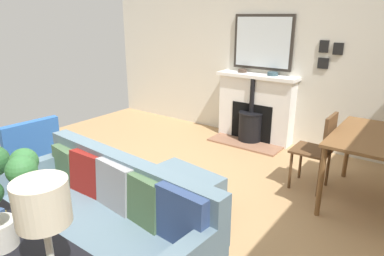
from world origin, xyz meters
The scene contains 13 objects.
ground_plane centered at (0.00, 0.00, 0.00)m, with size 5.49×5.98×0.01m, color tan.
wall_left centered at (-2.75, 0.00, 1.39)m, with size 0.12×5.98×2.77m, color beige.
fireplace centered at (-2.52, 0.03, 0.46)m, with size 0.65×1.26×1.05m.
mirror_over_mantel centered at (-2.66, 0.03, 1.51)m, with size 0.04×0.94×0.80m.
mantel_bowl_near centered at (-2.57, -0.24, 1.07)m, with size 0.14×0.14×0.05m.
mantel_bowl_far centered at (-2.57, 0.27, 1.07)m, with size 0.16×0.16×0.05m.
sofa centered at (0.80, 0.39, 0.37)m, with size 0.97×1.97×0.85m.
ottoman centered at (-0.13, 0.39, 0.24)m, with size 0.76×0.82×0.40m.
armchair_accent centered at (0.43, -1.28, 0.46)m, with size 0.71×0.62×0.83m.
table_lamp_far_end centered at (1.53, 1.04, 1.13)m, with size 0.23×0.23×0.51m.
dining_table centered at (-1.47, 1.93, 0.67)m, with size 1.16×0.89×0.76m.
dining_chair_near_fireplace centered at (-1.47, 1.35, 0.53)m, with size 0.40×0.40×0.89m.
photo_gallery_row centered at (-2.67, 0.99, 1.41)m, with size 0.02×0.31×0.38m.
Camera 1 is at (2.15, 2.27, 1.89)m, focal length 31.66 mm.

